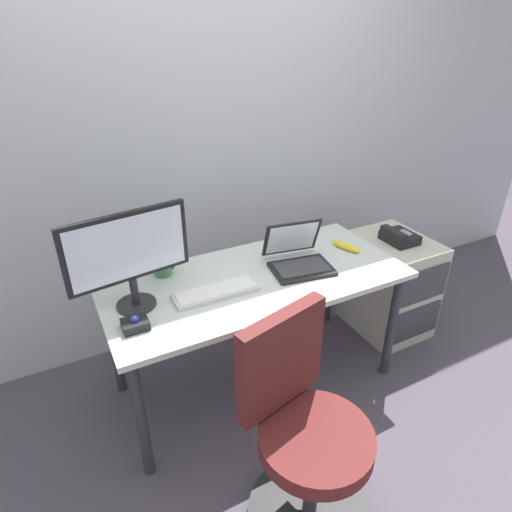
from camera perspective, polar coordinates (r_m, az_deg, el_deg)
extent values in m
plane|color=#4A434D|center=(2.65, 0.00, -15.87)|extent=(8.00, 8.00, 0.00)
cube|color=#B2B6BD|center=(2.58, -7.58, 18.12)|extent=(6.00, 0.10, 2.80)
cube|color=silver|center=(2.23, 0.00, -3.06)|extent=(1.54, 0.70, 0.03)
cylinder|color=#2D2D33|center=(2.06, -14.80, -20.05)|extent=(0.05, 0.05, 0.67)
cylinder|color=#2D2D33|center=(2.60, 17.33, -8.77)|extent=(0.05, 0.05, 0.67)
cylinder|color=#2D2D33|center=(2.49, -18.17, -10.65)|extent=(0.05, 0.05, 0.67)
cylinder|color=#2D2D33|center=(2.95, 9.67, -2.90)|extent=(0.05, 0.05, 0.67)
cube|color=beige|center=(2.99, 17.03, -3.61)|extent=(0.42, 0.52, 0.65)
cube|color=#38383D|center=(2.77, 21.13, -3.62)|extent=(0.38, 0.01, 0.22)
cube|color=#38383D|center=(2.92, 20.20, -8.18)|extent=(0.38, 0.01, 0.22)
cube|color=black|center=(2.82, 18.30, 2.31)|extent=(0.17, 0.20, 0.06)
cube|color=black|center=(2.76, 17.55, 2.93)|extent=(0.05, 0.18, 0.04)
cube|color=gray|center=(2.81, 18.83, 2.88)|extent=(0.07, 0.08, 0.01)
cylinder|color=black|center=(2.15, 6.95, -30.35)|extent=(0.52, 0.52, 0.03)
cylinder|color=#333338|center=(1.97, 7.36, -27.04)|extent=(0.06, 0.06, 0.41)
cylinder|color=#5A1F1E|center=(1.79, 7.85, -22.77)|extent=(0.44, 0.44, 0.07)
cube|color=#55201E|center=(1.69, 3.28, -13.43)|extent=(0.40, 0.15, 0.42)
cylinder|color=#262628|center=(2.08, -15.39, -6.11)|extent=(0.18, 0.18, 0.01)
cylinder|color=#262628|center=(2.04, -15.64, -4.43)|extent=(0.04, 0.04, 0.13)
cube|color=black|center=(1.93, -16.49, 1.14)|extent=(0.55, 0.10, 0.31)
cube|color=silver|center=(1.92, -16.34, 0.99)|extent=(0.50, 0.08, 0.28)
cube|color=silver|center=(2.08, -5.28, -4.74)|extent=(0.41, 0.14, 0.02)
cube|color=white|center=(2.08, -5.29, -4.42)|extent=(0.38, 0.12, 0.01)
cube|color=black|center=(2.28, 6.02, -1.68)|extent=(0.34, 0.27, 0.02)
cube|color=#38383D|center=(2.27, 6.03, -1.42)|extent=(0.30, 0.21, 0.00)
cube|color=black|center=(2.35, 4.68, 2.43)|extent=(0.32, 0.14, 0.21)
cube|color=silver|center=(2.34, 4.74, 2.37)|extent=(0.28, 0.12, 0.18)
cube|color=black|center=(1.93, -15.53, -8.63)|extent=(0.11, 0.09, 0.04)
sphere|color=navy|center=(1.91, -15.63, -8.01)|extent=(0.04, 0.04, 0.04)
cylinder|color=#498751|center=(2.26, -12.15, -1.16)|extent=(0.09, 0.09, 0.11)
torus|color=#47814B|center=(2.27, -10.97, -0.84)|extent=(0.01, 0.07, 0.07)
ellipsoid|color=yellow|center=(2.52, 11.69, 1.26)|extent=(0.10, 0.19, 0.04)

